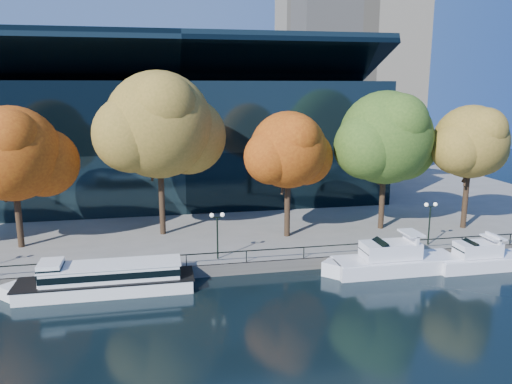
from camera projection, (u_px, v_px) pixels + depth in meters
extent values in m
plane|color=black|center=(254.00, 288.00, 38.93)|extent=(160.00, 160.00, 0.00)
cube|color=slate|center=(207.00, 189.00, 73.85)|extent=(90.00, 67.00, 1.00)
cube|color=#47443F|center=(247.00, 268.00, 41.76)|extent=(90.00, 0.25, 1.00)
cube|color=black|center=(246.00, 251.00, 41.64)|extent=(88.20, 0.08, 0.08)
cube|color=black|center=(246.00, 257.00, 41.75)|extent=(0.07, 0.07, 0.90)
cube|color=black|center=(180.00, 142.00, 67.21)|extent=(50.00, 24.00, 16.00)
cube|color=black|center=(179.00, 69.00, 61.38)|extent=(50.00, 17.14, 7.86)
cube|color=white|center=(107.00, 286.00, 38.05)|extent=(12.96, 3.15, 1.02)
cube|color=black|center=(106.00, 279.00, 37.94)|extent=(13.22, 3.21, 0.11)
cube|color=white|center=(16.00, 293.00, 36.82)|extent=(2.61, 2.61, 1.02)
cube|color=white|center=(112.00, 272.00, 37.90)|extent=(10.11, 2.58, 1.11)
cube|color=black|center=(112.00, 271.00, 37.89)|extent=(10.24, 2.64, 0.51)
cube|color=white|center=(111.00, 264.00, 37.78)|extent=(10.37, 2.71, 0.09)
cube|color=white|center=(51.00, 272.00, 37.02)|extent=(1.67, 2.20, 1.67)
cube|color=black|center=(51.00, 270.00, 36.98)|extent=(1.71, 2.27, 0.65)
cube|color=white|center=(395.00, 265.00, 42.22)|extent=(10.64, 3.04, 1.22)
cube|color=white|center=(336.00, 269.00, 41.22)|extent=(2.33, 2.33, 1.22)
cube|color=white|center=(396.00, 258.00, 42.09)|extent=(10.43, 2.98, 0.08)
cube|color=white|center=(390.00, 250.00, 41.83)|extent=(4.79, 2.28, 1.32)
cube|color=black|center=(375.00, 250.00, 41.55)|extent=(2.10, 2.19, 1.66)
cube|color=white|center=(411.00, 238.00, 41.98)|extent=(0.25, 2.37, 0.81)
cube|color=white|center=(411.00, 233.00, 41.89)|extent=(1.42, 2.37, 0.15)
cube|color=white|center=(481.00, 262.00, 42.99)|extent=(8.23, 2.56, 1.10)
cube|color=white|center=(437.00, 266.00, 42.22)|extent=(2.02, 2.02, 1.10)
cube|color=white|center=(481.00, 256.00, 42.88)|extent=(8.07, 2.51, 0.07)
cube|color=white|center=(478.00, 249.00, 42.66)|extent=(3.70, 1.92, 1.19)
cube|color=black|center=(467.00, 249.00, 42.44)|extent=(1.67, 1.84, 1.38)
cube|color=white|center=(493.00, 238.00, 42.74)|extent=(0.23, 2.00, 0.73)
cube|color=white|center=(493.00, 237.00, 42.72)|extent=(1.28, 2.00, 0.14)
cylinder|color=black|center=(18.00, 210.00, 45.04)|extent=(0.56, 0.56, 6.88)
cylinder|color=black|center=(21.00, 180.00, 44.76)|extent=(1.12, 1.68, 3.45)
cylinder|color=black|center=(9.00, 184.00, 44.17)|extent=(1.03, 1.16, 3.09)
sphere|color=maroon|center=(12.00, 154.00, 43.96)|extent=(8.44, 8.44, 8.44)
sphere|color=maroon|center=(44.00, 163.00, 45.84)|extent=(6.33, 6.33, 6.33)
sphere|color=maroon|center=(10.00, 139.00, 42.11)|extent=(5.07, 5.07, 5.07)
cylinder|color=black|center=(161.00, 191.00, 48.88)|extent=(0.56, 0.56, 8.66)
cylinder|color=black|center=(165.00, 156.00, 48.46)|extent=(1.32, 2.03, 4.31)
cylinder|color=black|center=(156.00, 161.00, 47.87)|extent=(1.21, 1.38, 3.86)
sphere|color=olive|center=(159.00, 125.00, 47.52)|extent=(10.24, 10.24, 10.24)
sphere|color=olive|center=(188.00, 136.00, 49.80)|extent=(7.68, 7.68, 7.68)
sphere|color=olive|center=(131.00, 134.00, 46.22)|extent=(7.17, 7.17, 7.17)
sphere|color=olive|center=(164.00, 107.00, 45.28)|extent=(6.14, 6.14, 6.14)
cylinder|color=black|center=(287.00, 202.00, 48.36)|extent=(0.56, 0.56, 6.81)
cylinder|color=black|center=(292.00, 175.00, 48.09)|extent=(1.11, 1.67, 3.42)
cylinder|color=black|center=(284.00, 178.00, 47.49)|extent=(1.02, 1.16, 3.05)
sphere|color=maroon|center=(288.00, 150.00, 47.29)|extent=(7.32, 7.32, 7.32)
sphere|color=maroon|center=(305.00, 157.00, 48.92)|extent=(5.49, 5.49, 5.49)
sphere|color=maroon|center=(271.00, 157.00, 46.36)|extent=(5.12, 5.12, 5.12)
sphere|color=maroon|center=(296.00, 138.00, 45.69)|extent=(4.39, 4.39, 4.39)
cylinder|color=black|center=(382.00, 193.00, 50.96)|extent=(0.56, 0.56, 7.51)
cylinder|color=black|center=(388.00, 164.00, 50.63)|extent=(1.19, 1.81, 3.76)
cylinder|color=black|center=(381.00, 167.00, 50.03)|extent=(1.10, 1.24, 3.36)
sphere|color=#33541A|center=(385.00, 138.00, 49.78)|extent=(9.31, 9.31, 9.31)
sphere|color=#33541A|center=(402.00, 147.00, 51.85)|extent=(6.98, 6.98, 6.98)
sphere|color=#33541A|center=(367.00, 146.00, 48.59)|extent=(6.51, 6.51, 6.51)
sphere|color=#33541A|center=(399.00, 122.00, 47.74)|extent=(5.58, 5.58, 5.58)
cylinder|color=black|center=(466.00, 194.00, 51.20)|extent=(0.56, 0.56, 7.16)
cylinder|color=black|center=(471.00, 166.00, 50.90)|extent=(1.15, 1.74, 3.59)
cylinder|color=black|center=(466.00, 170.00, 50.31)|extent=(1.06, 1.20, 3.21)
sphere|color=olive|center=(471.00, 142.00, 50.08)|extent=(7.36, 7.36, 7.36)
sphere|color=olive|center=(481.00, 149.00, 51.71)|extent=(5.52, 5.52, 5.52)
sphere|color=olive|center=(458.00, 149.00, 49.14)|extent=(5.15, 5.15, 5.15)
sphere|color=olive|center=(484.00, 130.00, 48.47)|extent=(4.41, 4.41, 4.41)
cylinder|color=black|center=(217.00, 238.00, 42.24)|extent=(0.14, 0.14, 3.60)
cube|color=black|center=(217.00, 217.00, 41.85)|extent=(0.90, 0.06, 0.06)
sphere|color=white|center=(212.00, 215.00, 41.73)|extent=(0.36, 0.36, 0.36)
sphere|color=white|center=(222.00, 215.00, 41.90)|extent=(0.36, 0.36, 0.36)
cylinder|color=black|center=(429.00, 226.00, 45.95)|extent=(0.14, 0.14, 3.60)
cube|color=black|center=(431.00, 207.00, 45.56)|extent=(0.90, 0.06, 0.06)
sphere|color=white|center=(426.00, 205.00, 45.43)|extent=(0.36, 0.36, 0.36)
sphere|color=white|center=(435.00, 204.00, 45.60)|extent=(0.36, 0.36, 0.36)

